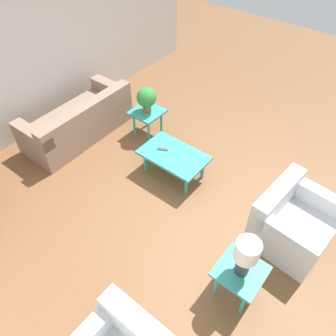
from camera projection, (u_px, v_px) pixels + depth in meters
name	position (u px, v px, depth m)	size (l,w,h in m)	color
ground_plane	(188.00, 193.00, 4.85)	(14.00, 14.00, 0.00)	brown
wall_right	(38.00, 47.00, 5.26)	(0.12, 7.20, 2.70)	silver
sofa	(79.00, 122.00, 5.60)	(0.87, 1.92, 0.73)	gray
armchair	(292.00, 222.00, 4.10)	(0.91, 1.02, 0.76)	silver
coffee_table	(174.00, 157.00, 4.87)	(0.99, 0.62, 0.41)	teal
side_table_plant	(147.00, 115.00, 5.55)	(0.50, 0.50, 0.48)	teal
side_table_lamp	(240.00, 274.00, 3.50)	(0.50, 0.50, 0.48)	teal
potted_plant	(146.00, 98.00, 5.32)	(0.32, 0.32, 0.43)	brown
table_lamp	(246.00, 255.00, 3.23)	(0.25, 0.25, 0.51)	#333333
remote_control	(163.00, 149.00, 4.91)	(0.16, 0.11, 0.02)	#4C4C51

